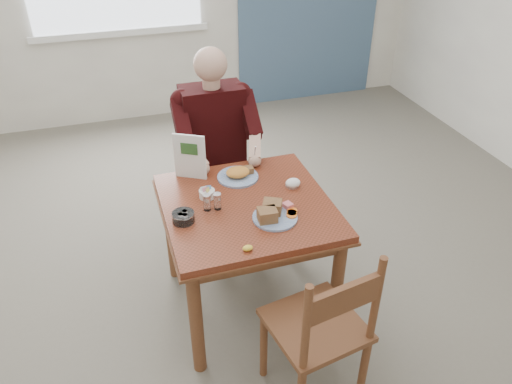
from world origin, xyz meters
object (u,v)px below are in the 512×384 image
object	(u,v)px
diner	(216,137)
far_plate	(239,174)
table	(247,220)
chair_far	(215,174)
chair_near	(321,330)
near_plate	(273,213)

from	to	relation	value
diner	far_plate	bearing A→B (deg)	-86.11
diner	far_plate	distance (m)	0.44
table	far_plate	distance (m)	0.30
chair_far	diner	distance (m)	0.34
diner	table	bearing A→B (deg)	-90.00
table	chair_near	world-z (taller)	chair_near
chair_far	far_plate	world-z (taller)	chair_far
table	near_plate	world-z (taller)	near_plate
diner	far_plate	size ratio (longest dim) A/B	5.60
table	chair_far	xyz separation A→B (m)	(0.00, 0.80, -0.16)
chair_near	diner	distance (m)	1.48
chair_far	table	bearing A→B (deg)	-90.00
near_plate	far_plate	bearing A→B (deg)	97.91
table	far_plate	size ratio (longest dim) A/B	3.72
chair_far	diner	size ratio (longest dim) A/B	0.69
table	chair_far	size ratio (longest dim) A/B	0.97
near_plate	far_plate	size ratio (longest dim) A/B	1.14
chair_far	far_plate	xyz separation A→B (m)	(0.03, -0.53, 0.30)
chair_far	chair_near	distance (m)	1.53
table	chair_near	distance (m)	0.76
table	diner	size ratio (longest dim) A/B	0.66
chair_near	diner	size ratio (longest dim) A/B	0.69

